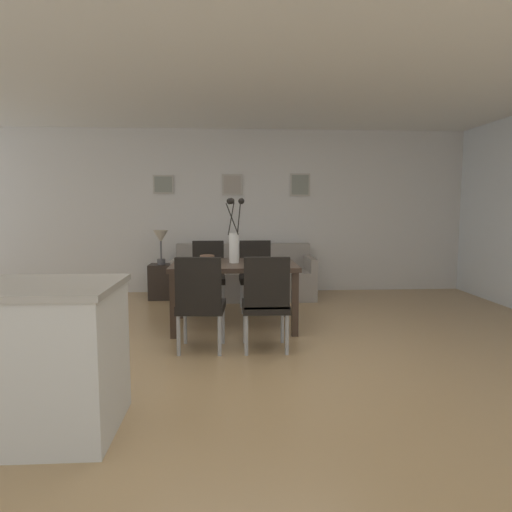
# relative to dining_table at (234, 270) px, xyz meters

# --- Properties ---
(ground_plane) EXTENTS (9.00, 9.00, 0.00)m
(ground_plane) POSITION_rel_dining_table_xyz_m (0.17, -1.00, -0.65)
(ground_plane) COLOR tan
(back_wall_panel) EXTENTS (9.00, 0.10, 2.60)m
(back_wall_panel) POSITION_rel_dining_table_xyz_m (0.17, 2.25, 0.65)
(back_wall_panel) COLOR silver
(back_wall_panel) RESTS_ON ground
(ceiling_panel) EXTENTS (9.00, 7.20, 0.08)m
(ceiling_panel) POSITION_rel_dining_table_xyz_m (0.17, -0.60, 1.99)
(ceiling_panel) COLOR white
(dining_table) EXTENTS (1.40, 0.99, 0.74)m
(dining_table) POSITION_rel_dining_table_xyz_m (0.00, 0.00, 0.00)
(dining_table) COLOR #3D2D23
(dining_table) RESTS_ON ground
(dining_chair_near_left) EXTENTS (0.47, 0.47, 0.92)m
(dining_chair_near_left) POSITION_rel_dining_table_xyz_m (-0.33, -0.91, -0.14)
(dining_chair_near_left) COLOR black
(dining_chair_near_left) RESTS_ON ground
(dining_chair_near_right) EXTENTS (0.45, 0.45, 0.92)m
(dining_chair_near_right) POSITION_rel_dining_table_xyz_m (-0.34, 0.88, -0.14)
(dining_chair_near_right) COLOR black
(dining_chair_near_right) RESTS_ON ground
(dining_chair_far_left) EXTENTS (0.44, 0.44, 0.92)m
(dining_chair_far_left) POSITION_rel_dining_table_xyz_m (0.29, -0.93, -0.14)
(dining_chair_far_left) COLOR black
(dining_chair_far_left) RESTS_ON ground
(dining_chair_far_right) EXTENTS (0.45, 0.45, 0.92)m
(dining_chair_far_right) POSITION_rel_dining_table_xyz_m (0.30, 0.89, -0.14)
(dining_chair_far_right) COLOR black
(dining_chair_far_right) RESTS_ON ground
(centerpiece_vase) EXTENTS (0.21, 0.23, 0.73)m
(centerpiece_vase) POSITION_rel_dining_table_xyz_m (0.00, 0.00, 0.37)
(centerpiece_vase) COLOR white
(centerpiece_vase) RESTS_ON dining_table
(placemat_near_left) EXTENTS (0.32, 0.32, 0.01)m
(placemat_near_left) POSITION_rel_dining_table_xyz_m (-0.31, -0.22, 0.09)
(placemat_near_left) COLOR #4C4742
(placemat_near_left) RESTS_ON dining_table
(bowl_near_left) EXTENTS (0.17, 0.17, 0.07)m
(bowl_near_left) POSITION_rel_dining_table_xyz_m (-0.31, -0.22, 0.13)
(bowl_near_left) COLOR brown
(bowl_near_left) RESTS_ON dining_table
(placemat_near_right) EXTENTS (0.32, 0.32, 0.01)m
(placemat_near_right) POSITION_rel_dining_table_xyz_m (-0.31, 0.22, 0.09)
(placemat_near_right) COLOR #4C4742
(placemat_near_right) RESTS_ON dining_table
(bowl_near_right) EXTENTS (0.17, 0.17, 0.07)m
(bowl_near_right) POSITION_rel_dining_table_xyz_m (-0.31, 0.22, 0.13)
(bowl_near_right) COLOR brown
(bowl_near_right) RESTS_ON dining_table
(sofa) EXTENTS (2.10, 0.84, 0.80)m
(sofa) POSITION_rel_dining_table_xyz_m (0.17, 1.70, -0.38)
(sofa) COLOR gray
(sofa) RESTS_ON ground
(side_table) EXTENTS (0.36, 0.36, 0.52)m
(side_table) POSITION_rel_dining_table_xyz_m (-1.07, 1.67, -0.39)
(side_table) COLOR black
(side_table) RESTS_ON ground
(table_lamp) EXTENTS (0.22, 0.22, 0.51)m
(table_lamp) POSITION_rel_dining_table_xyz_m (-1.07, 1.67, 0.24)
(table_lamp) COLOR #4C4C51
(table_lamp) RESTS_ON side_table
(framed_picture_left) EXTENTS (0.33, 0.03, 0.30)m
(framed_picture_left) POSITION_rel_dining_table_xyz_m (-1.09, 2.18, 1.07)
(framed_picture_left) COLOR #B2ADA3
(framed_picture_center) EXTENTS (0.32, 0.03, 0.34)m
(framed_picture_center) POSITION_rel_dining_table_xyz_m (0.00, 2.18, 1.07)
(framed_picture_center) COLOR #B2ADA3
(framed_picture_right) EXTENTS (0.32, 0.03, 0.36)m
(framed_picture_right) POSITION_rel_dining_table_xyz_m (1.09, 2.18, 1.07)
(framed_picture_right) COLOR #B2ADA3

